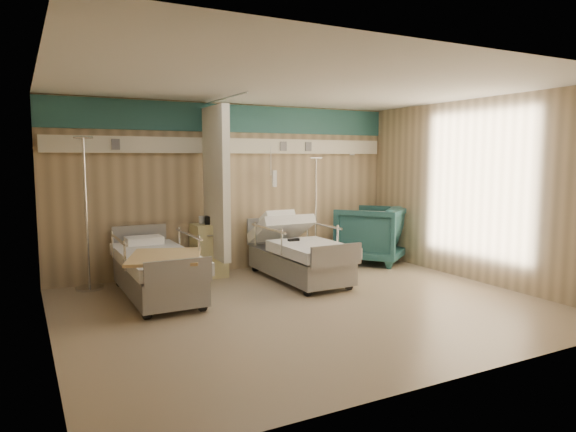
{
  "coord_description": "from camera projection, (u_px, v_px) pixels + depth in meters",
  "views": [
    {
      "loc": [
        -3.22,
        -5.58,
        1.9
      ],
      "look_at": [
        0.04,
        0.6,
        1.11
      ],
      "focal_mm": 32.0,
      "sensor_mm": 36.0,
      "label": 1
    }
  ],
  "objects": [
    {
      "name": "ground",
      "position": [
        307.0,
        306.0,
        6.61
      ],
      "size": [
        6.0,
        5.0,
        0.0
      ],
      "primitive_type": "cube",
      "color": "gray",
      "rests_on": "ground"
    },
    {
      "name": "room_walls",
      "position": [
        295.0,
        161.0,
        6.6
      ],
      "size": [
        6.04,
        5.04,
        2.82
      ],
      "color": "tan",
      "rests_on": "ground"
    },
    {
      "name": "bed_right",
      "position": [
        299.0,
        260.0,
        7.99
      ],
      "size": [
        1.0,
        2.16,
        0.63
      ],
      "primitive_type": null,
      "color": "white",
      "rests_on": "ground"
    },
    {
      "name": "bed_left",
      "position": [
        157.0,
        275.0,
        6.97
      ],
      "size": [
        1.0,
        2.16,
        0.63
      ],
      "primitive_type": null,
      "color": "white",
      "rests_on": "ground"
    },
    {
      "name": "bedside_cabinet",
      "position": [
        209.0,
        250.0,
        8.24
      ],
      "size": [
        0.5,
        0.48,
        0.85
      ],
      "primitive_type": "cube",
      "color": "#CFC381",
      "rests_on": "ground"
    },
    {
      "name": "visitor_armchair",
      "position": [
        371.0,
        234.0,
        9.35
      ],
      "size": [
        1.56,
        1.57,
        1.03
      ],
      "primitive_type": "imported",
      "rotation": [
        0.0,
        0.0,
        3.78
      ],
      "color": "#204F51",
      "rests_on": "ground"
    },
    {
      "name": "waffle_blanket",
      "position": [
        372.0,
        204.0,
        9.29
      ],
      "size": [
        0.76,
        0.75,
        0.06
      ],
      "primitive_type": "cube",
      "rotation": [
        0.0,
        0.0,
        3.88
      ],
      "color": "white",
      "rests_on": "visitor_armchair"
    },
    {
      "name": "iv_stand_right",
      "position": [
        315.0,
        244.0,
        9.07
      ],
      "size": [
        0.34,
        0.34,
        1.91
      ],
      "rotation": [
        0.0,
        0.0,
        0.33
      ],
      "color": "silver",
      "rests_on": "ground"
    },
    {
      "name": "iv_stand_left",
      "position": [
        88.0,
        259.0,
        7.42
      ],
      "size": [
        0.39,
        0.39,
        2.2
      ],
      "rotation": [
        0.0,
        0.0,
        0.09
      ],
      "color": "silver",
      "rests_on": "ground"
    },
    {
      "name": "call_remote",
      "position": [
        294.0,
        240.0,
        7.88
      ],
      "size": [
        0.18,
        0.08,
        0.04
      ],
      "primitive_type": "cube",
      "rotation": [
        0.0,
        0.0,
        -0.04
      ],
      "color": "black",
      "rests_on": "bed_right"
    },
    {
      "name": "tan_blanket",
      "position": [
        165.0,
        257.0,
        6.53
      ],
      "size": [
        1.19,
        1.32,
        0.04
      ],
      "primitive_type": "cube",
      "rotation": [
        0.0,
        0.0,
        -0.35
      ],
      "color": "#D6B66E",
      "rests_on": "bed_left"
    },
    {
      "name": "toiletry_bag",
      "position": [
        213.0,
        220.0,
        8.16
      ],
      "size": [
        0.28,
        0.23,
        0.13
      ],
      "primitive_type": "cube",
      "rotation": [
        0.0,
        0.0,
        -0.42
      ],
      "color": "black",
      "rests_on": "bedside_cabinet"
    },
    {
      "name": "white_cup",
      "position": [
        201.0,
        220.0,
        8.25
      ],
      "size": [
        0.11,
        0.11,
        0.12
      ],
      "primitive_type": "cylinder",
      "rotation": [
        0.0,
        0.0,
        -0.43
      ],
      "color": "white",
      "rests_on": "bedside_cabinet"
    }
  ]
}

